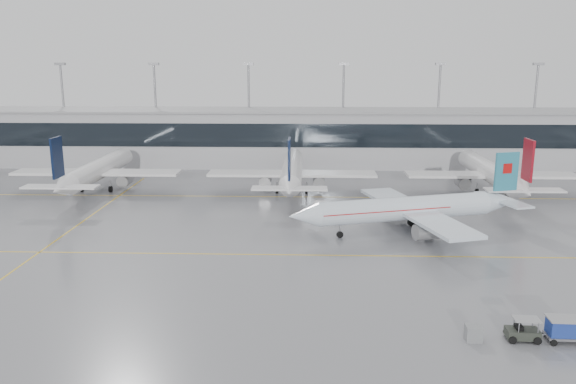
{
  "coord_description": "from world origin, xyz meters",
  "views": [
    {
      "loc": [
        2.5,
        -64.05,
        22.56
      ],
      "look_at": [
        0.0,
        12.0,
        5.0
      ],
      "focal_mm": 35.0,
      "sensor_mm": 36.0,
      "label": 1
    }
  ],
  "objects_px": {
    "air_canada_jet": "(413,209)",
    "baggage_cart": "(568,328)",
    "baggage_tug": "(522,333)",
    "gse_unit": "(473,333)"
  },
  "relations": [
    {
      "from": "air_canada_jet",
      "to": "baggage_cart",
      "type": "distance_m",
      "value": 31.63
    },
    {
      "from": "air_canada_jet",
      "to": "gse_unit",
      "type": "distance_m",
      "value": 30.93
    },
    {
      "from": "baggage_tug",
      "to": "baggage_cart",
      "type": "relative_size",
      "value": 1.16
    },
    {
      "from": "air_canada_jet",
      "to": "baggage_tug",
      "type": "xyz_separation_m",
      "value": [
        3.52,
        -30.62,
        -2.59
      ]
    },
    {
      "from": "air_canada_jet",
      "to": "baggage_tug",
      "type": "distance_m",
      "value": 30.93
    },
    {
      "from": "baggage_cart",
      "to": "air_canada_jet",
      "type": "bearing_deg",
      "value": 105.06
    },
    {
      "from": "air_canada_jet",
      "to": "baggage_tug",
      "type": "relative_size",
      "value": 8.34
    },
    {
      "from": "air_canada_jet",
      "to": "gse_unit",
      "type": "height_order",
      "value": "air_canada_jet"
    },
    {
      "from": "baggage_cart",
      "to": "gse_unit",
      "type": "bearing_deg",
      "value": -177.5
    },
    {
      "from": "air_canada_jet",
      "to": "baggage_cart",
      "type": "relative_size",
      "value": 9.71
    }
  ]
}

